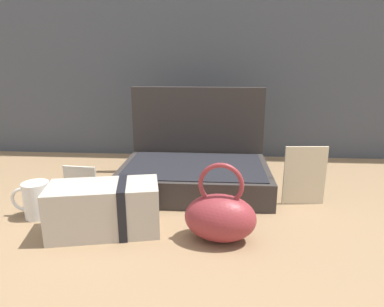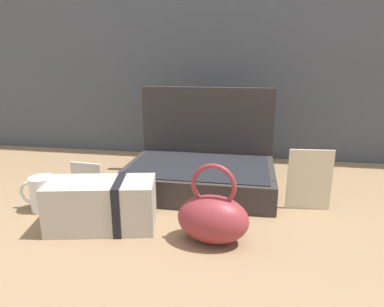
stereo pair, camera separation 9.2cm
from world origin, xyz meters
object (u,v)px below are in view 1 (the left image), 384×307
(cream_toiletry_bag, at_px, (106,208))
(info_card_left, at_px, (305,176))
(coffee_mug, at_px, (36,200))
(teal_pouch_handbag, at_px, (220,216))
(poster_card_right, at_px, (80,184))
(open_suitcase, at_px, (195,167))

(cream_toiletry_bag, bearing_deg, info_card_left, 21.36)
(cream_toiletry_bag, height_order, coffee_mug, cream_toiletry_bag)
(teal_pouch_handbag, relative_size, coffee_mug, 1.78)
(teal_pouch_handbag, bearing_deg, poster_card_right, 154.83)
(info_card_left, bearing_deg, poster_card_right, 178.21)
(open_suitcase, height_order, coffee_mug, open_suitcase)
(open_suitcase, height_order, info_card_left, open_suitcase)
(coffee_mug, height_order, poster_card_right, poster_card_right)
(cream_toiletry_bag, bearing_deg, coffee_mug, 162.75)
(coffee_mug, bearing_deg, teal_pouch_handbag, -9.88)
(open_suitcase, bearing_deg, info_card_left, -20.80)
(open_suitcase, height_order, poster_card_right, open_suitcase)
(coffee_mug, distance_m, poster_card_right, 0.14)
(poster_card_right, bearing_deg, open_suitcase, 29.85)
(open_suitcase, xyz_separation_m, info_card_left, (0.33, -0.13, 0.02))
(cream_toiletry_bag, distance_m, coffee_mug, 0.23)
(poster_card_right, bearing_deg, teal_pouch_handbag, -20.07)
(open_suitcase, relative_size, teal_pouch_handbag, 2.48)
(cream_toiletry_bag, xyz_separation_m, info_card_left, (0.53, 0.21, 0.03))
(poster_card_right, bearing_deg, coffee_mug, -121.12)
(coffee_mug, xyz_separation_m, poster_card_right, (0.08, 0.11, 0.01))
(info_card_left, distance_m, poster_card_right, 0.67)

